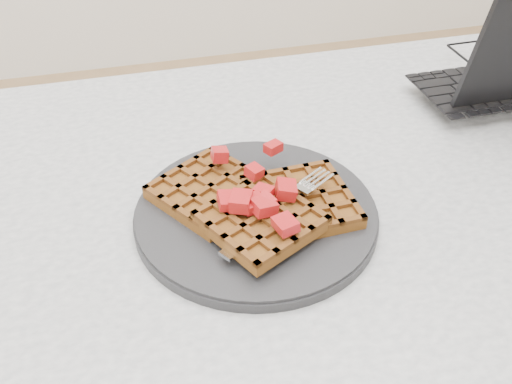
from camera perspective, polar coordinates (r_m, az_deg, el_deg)
table at (r=0.76m, az=5.71°, el=-7.90°), size 1.20×0.80×0.75m
plate at (r=0.66m, az=0.00°, el=-2.17°), size 0.28×0.28×0.02m
waffles at (r=0.64m, az=0.10°, el=-1.09°), size 0.23×0.23×0.03m
strawberry_pile at (r=0.63m, az=-0.00°, el=0.99°), size 0.15×0.15×0.02m
fork at (r=0.63m, az=3.04°, el=-2.24°), size 0.16×0.12×0.02m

